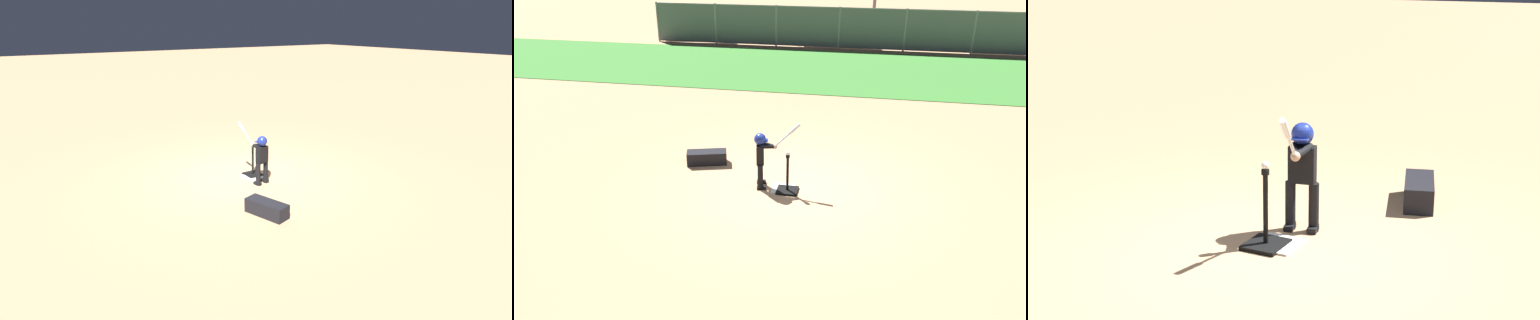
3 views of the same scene
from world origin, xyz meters
TOP-DOWN VIEW (x-y plane):
  - ground_plane at (0.00, 0.00)m, footprint 90.00×90.00m
  - home_plate at (-0.20, -0.12)m, footprint 0.45×0.45m
  - batting_tee at (-0.11, -0.18)m, footprint 0.41×0.37m
  - batter_child at (-0.63, -0.06)m, footprint 0.86×0.37m
  - baseball at (-0.11, -0.18)m, footprint 0.07×0.07m
  - equipment_bag at (-2.00, 0.74)m, footprint 0.90×0.54m

SIDE VIEW (x-z plane):
  - ground_plane at x=0.00m, z-range 0.00..0.00m
  - home_plate at x=-0.20m, z-range 0.00..0.02m
  - batting_tee at x=-0.11m, z-range -0.26..0.50m
  - equipment_bag at x=-2.00m, z-range 0.00..0.28m
  - batter_child at x=-0.63m, z-range 0.05..1.37m
  - baseball at x=-0.11m, z-range 0.77..0.84m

